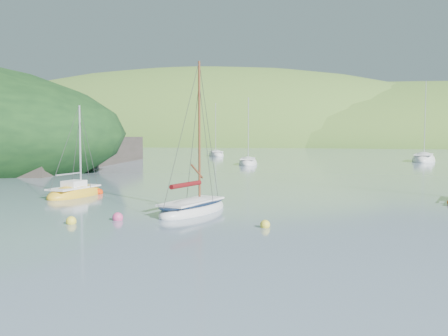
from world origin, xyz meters
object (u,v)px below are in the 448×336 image
(sailboat_yellow, at_px, (75,194))
(distant_sloop_c, at_px, (216,155))
(daysailer_white, at_px, (193,208))
(distant_sloop_a, at_px, (248,163))
(distant_sloop_b, at_px, (424,160))

(sailboat_yellow, xyz_separation_m, distant_sloop_c, (-7.97, 57.02, 0.01))
(daysailer_white, xyz_separation_m, distant_sloop_a, (-6.43, 39.11, -0.03))
(distant_sloop_c, bearing_deg, sailboat_yellow, -105.54)
(distant_sloop_a, bearing_deg, distant_sloop_c, 106.06)
(daysailer_white, relative_size, distant_sloop_c, 0.81)
(distant_sloop_b, distance_m, distant_sloop_c, 34.75)
(sailboat_yellow, bearing_deg, distant_sloop_c, 104.55)
(distant_sloop_a, distance_m, distant_sloop_b, 26.61)
(daysailer_white, relative_size, sailboat_yellow, 1.30)
(distant_sloop_a, height_order, distant_sloop_c, distant_sloop_c)
(distant_sloop_a, bearing_deg, sailboat_yellow, -105.74)
(distant_sloop_a, bearing_deg, daysailer_white, -91.34)
(distant_sloop_b, height_order, distant_sloop_c, distant_sloop_b)
(distant_sloop_a, relative_size, distant_sloop_b, 0.75)
(daysailer_white, bearing_deg, distant_sloop_b, 85.38)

